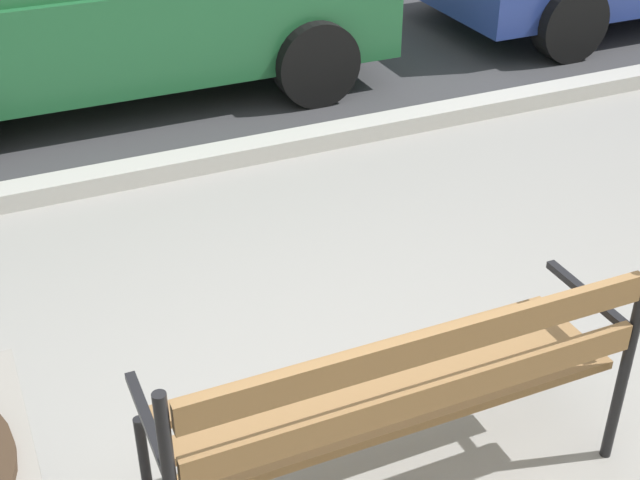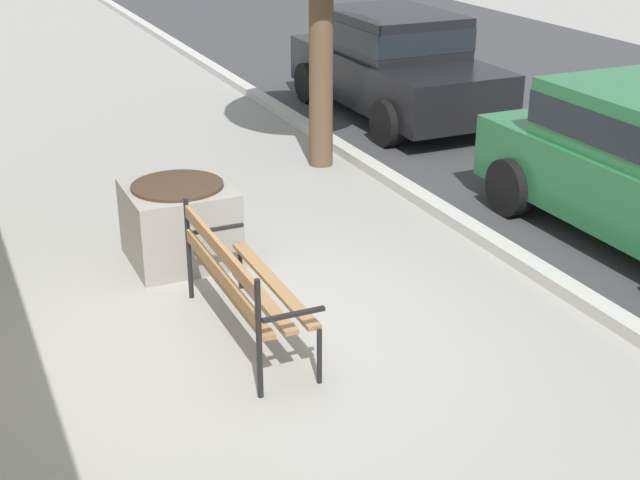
% 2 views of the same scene
% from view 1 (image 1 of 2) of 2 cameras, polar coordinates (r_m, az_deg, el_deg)
% --- Properties ---
extents(curb_stone, '(60.00, 0.20, 0.12)m').
position_cam_1_polar(curb_stone, '(5.73, -9.99, 4.69)').
color(curb_stone, '#B2AFA8').
rests_on(curb_stone, ground).
extents(park_bench, '(1.80, 0.54, 0.95)m').
position_cam_1_polar(park_bench, '(3.17, 5.29, -9.39)').
color(park_bench, olive).
rests_on(park_bench, ground).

